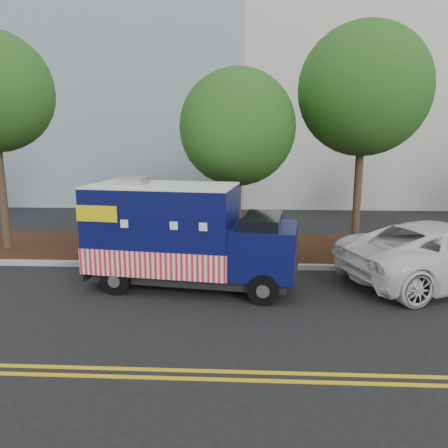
{
  "coord_description": "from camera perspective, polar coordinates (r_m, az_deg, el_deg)",
  "views": [
    {
      "loc": [
        2.15,
        -11.16,
        3.93
      ],
      "look_at": [
        1.55,
        0.6,
        1.52
      ],
      "focal_mm": 35.0,
      "sensor_mm": 36.0,
      "label": 1
    }
  ],
  "objects": [
    {
      "name": "ground",
      "position": [
        12.03,
        -7.59,
        -7.61
      ],
      "size": [
        120.0,
        120.0,
        0.0
      ],
      "primitive_type": "plane",
      "color": "black",
      "rests_on": "ground"
    },
    {
      "name": "curb",
      "position": [
        13.32,
        -6.51,
        -5.34
      ],
      "size": [
        120.0,
        0.18,
        0.15
      ],
      "primitive_type": "cube",
      "color": "#9E9E99",
      "rests_on": "ground"
    },
    {
      "name": "mulch_strip",
      "position": [
        15.31,
        -5.24,
        -3.06
      ],
      "size": [
        120.0,
        4.0,
        0.15
      ],
      "primitive_type": "cube",
      "color": "black",
      "rests_on": "ground"
    },
    {
      "name": "centerline_near",
      "position": [
        8.07,
        -13.56,
        -17.89
      ],
      "size": [
        120.0,
        0.1,
        0.01
      ],
      "primitive_type": "cube",
      "color": "gold",
      "rests_on": "ground"
    },
    {
      "name": "centerline_far",
      "position": [
        7.86,
        -14.1,
        -18.76
      ],
      "size": [
        120.0,
        0.1,
        0.01
      ],
      "primitive_type": "cube",
      "color": "gold",
      "rests_on": "ground"
    },
    {
      "name": "tree_b",
      "position": [
        14.1,
        1.77,
        12.46
      ],
      "size": [
        3.68,
        3.68,
        6.0
      ],
      "color": "#38281C",
      "rests_on": "ground"
    },
    {
      "name": "tree_c",
      "position": [
        15.2,
        17.79,
        16.3
      ],
      "size": [
        4.2,
        4.2,
        7.44
      ],
      "color": "#38281C",
      "rests_on": "ground"
    },
    {
      "name": "sign_post",
      "position": [
        14.21,
        -16.77,
        -0.01
      ],
      "size": [
        0.06,
        0.06,
        2.4
      ],
      "primitive_type": "cube",
      "color": "#473828",
      "rests_on": "ground"
    },
    {
      "name": "food_truck",
      "position": [
        11.39,
        -5.61,
        -1.84
      ],
      "size": [
        5.66,
        2.74,
        2.87
      ],
      "rotation": [
        0.0,
        0.0,
        -0.14
      ],
      "color": "black",
      "rests_on": "ground"
    }
  ]
}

